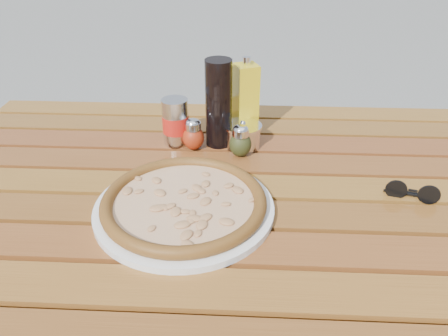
{
  "coord_description": "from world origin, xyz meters",
  "views": [
    {
      "loc": [
        0.04,
        -0.8,
        1.28
      ],
      "look_at": [
        0.0,
        0.02,
        0.78
      ],
      "focal_mm": 35.0,
      "sensor_mm": 36.0,
      "label": 1
    }
  ],
  "objects_px": {
    "plate": "(184,208)",
    "soda_can": "(176,122)",
    "pizza": "(184,202)",
    "dark_bottle": "(219,104)",
    "pepper_shaker": "(193,135)",
    "olive_oil_cruet": "(246,100)",
    "oregano_shaker": "(240,141)",
    "parmesan_tin": "(243,135)",
    "sunglasses": "(412,192)",
    "table": "(224,212)"
  },
  "relations": [
    {
      "from": "table",
      "to": "pepper_shaker",
      "type": "distance_m",
      "value": 0.22
    },
    {
      "from": "table",
      "to": "dark_bottle",
      "type": "distance_m",
      "value": 0.27
    },
    {
      "from": "olive_oil_cruet",
      "to": "parmesan_tin",
      "type": "xyz_separation_m",
      "value": [
        -0.01,
        -0.07,
        -0.07
      ]
    },
    {
      "from": "plate",
      "to": "pizza",
      "type": "distance_m",
      "value": 0.02
    },
    {
      "from": "pepper_shaker",
      "to": "oregano_shaker",
      "type": "xyz_separation_m",
      "value": [
        0.12,
        -0.03,
        0.0
      ]
    },
    {
      "from": "pizza",
      "to": "parmesan_tin",
      "type": "bearing_deg",
      "value": 68.37
    },
    {
      "from": "sunglasses",
      "to": "dark_bottle",
      "type": "bearing_deg",
      "value": 166.07
    },
    {
      "from": "table",
      "to": "parmesan_tin",
      "type": "bearing_deg",
      "value": 77.97
    },
    {
      "from": "plate",
      "to": "olive_oil_cruet",
      "type": "bearing_deg",
      "value": 71.59
    },
    {
      "from": "pizza",
      "to": "olive_oil_cruet",
      "type": "height_order",
      "value": "olive_oil_cruet"
    },
    {
      "from": "oregano_shaker",
      "to": "olive_oil_cruet",
      "type": "height_order",
      "value": "olive_oil_cruet"
    },
    {
      "from": "dark_bottle",
      "to": "olive_oil_cruet",
      "type": "xyz_separation_m",
      "value": [
        0.07,
        0.06,
        -0.01
      ]
    },
    {
      "from": "oregano_shaker",
      "to": "soda_can",
      "type": "height_order",
      "value": "soda_can"
    },
    {
      "from": "oregano_shaker",
      "to": "soda_can",
      "type": "xyz_separation_m",
      "value": [
        -0.17,
        0.06,
        0.02
      ]
    },
    {
      "from": "pizza",
      "to": "soda_can",
      "type": "height_order",
      "value": "soda_can"
    },
    {
      "from": "dark_bottle",
      "to": "oregano_shaker",
      "type": "bearing_deg",
      "value": -46.99
    },
    {
      "from": "plate",
      "to": "oregano_shaker",
      "type": "xyz_separation_m",
      "value": [
        0.11,
        0.23,
        0.03
      ]
    },
    {
      "from": "parmesan_tin",
      "to": "oregano_shaker",
      "type": "bearing_deg",
      "value": -95.5
    },
    {
      "from": "dark_bottle",
      "to": "sunglasses",
      "type": "xyz_separation_m",
      "value": [
        0.42,
        -0.23,
        -0.09
      ]
    },
    {
      "from": "pepper_shaker",
      "to": "soda_can",
      "type": "xyz_separation_m",
      "value": [
        -0.05,
        0.03,
        0.02
      ]
    },
    {
      "from": "dark_bottle",
      "to": "soda_can",
      "type": "height_order",
      "value": "dark_bottle"
    },
    {
      "from": "sunglasses",
      "to": "soda_can",
      "type": "bearing_deg",
      "value": 171.65
    },
    {
      "from": "plate",
      "to": "pepper_shaker",
      "type": "height_order",
      "value": "pepper_shaker"
    },
    {
      "from": "parmesan_tin",
      "to": "sunglasses",
      "type": "xyz_separation_m",
      "value": [
        0.36,
        -0.22,
        -0.01
      ]
    },
    {
      "from": "oregano_shaker",
      "to": "sunglasses",
      "type": "bearing_deg",
      "value": -24.95
    },
    {
      "from": "parmesan_tin",
      "to": "olive_oil_cruet",
      "type": "bearing_deg",
      "value": 85.72
    },
    {
      "from": "olive_oil_cruet",
      "to": "pizza",
      "type": "bearing_deg",
      "value": -108.41
    },
    {
      "from": "plate",
      "to": "soda_can",
      "type": "height_order",
      "value": "soda_can"
    },
    {
      "from": "plate",
      "to": "oregano_shaker",
      "type": "height_order",
      "value": "oregano_shaker"
    },
    {
      "from": "olive_oil_cruet",
      "to": "oregano_shaker",
      "type": "bearing_deg",
      "value": -94.78
    },
    {
      "from": "table",
      "to": "olive_oil_cruet",
      "type": "distance_m",
      "value": 0.31
    },
    {
      "from": "pepper_shaker",
      "to": "sunglasses",
      "type": "bearing_deg",
      "value": -22.39
    },
    {
      "from": "oregano_shaker",
      "to": "olive_oil_cruet",
      "type": "xyz_separation_m",
      "value": [
        0.01,
        0.12,
        0.06
      ]
    },
    {
      "from": "sunglasses",
      "to": "table",
      "type": "bearing_deg",
      "value": -170.29
    },
    {
      "from": "oregano_shaker",
      "to": "soda_can",
      "type": "bearing_deg",
      "value": 161.17
    },
    {
      "from": "pepper_shaker",
      "to": "soda_can",
      "type": "relative_size",
      "value": 0.68
    },
    {
      "from": "oregano_shaker",
      "to": "dark_bottle",
      "type": "distance_m",
      "value": 0.11
    },
    {
      "from": "plate",
      "to": "sunglasses",
      "type": "relative_size",
      "value": 3.24
    },
    {
      "from": "parmesan_tin",
      "to": "sunglasses",
      "type": "height_order",
      "value": "parmesan_tin"
    },
    {
      "from": "soda_can",
      "to": "parmesan_tin",
      "type": "relative_size",
      "value": 1.06
    },
    {
      "from": "plate",
      "to": "dark_bottle",
      "type": "height_order",
      "value": "dark_bottle"
    },
    {
      "from": "oregano_shaker",
      "to": "parmesan_tin",
      "type": "height_order",
      "value": "oregano_shaker"
    },
    {
      "from": "table",
      "to": "dark_bottle",
      "type": "xyz_separation_m",
      "value": [
        -0.02,
        0.19,
        0.19
      ]
    },
    {
      "from": "dark_bottle",
      "to": "parmesan_tin",
      "type": "height_order",
      "value": "dark_bottle"
    },
    {
      "from": "table",
      "to": "oregano_shaker",
      "type": "height_order",
      "value": "oregano_shaker"
    },
    {
      "from": "pepper_shaker",
      "to": "olive_oil_cruet",
      "type": "xyz_separation_m",
      "value": [
        0.13,
        0.09,
        0.06
      ]
    },
    {
      "from": "dark_bottle",
      "to": "olive_oil_cruet",
      "type": "bearing_deg",
      "value": 42.01
    },
    {
      "from": "table",
      "to": "soda_can",
      "type": "distance_m",
      "value": 0.27
    },
    {
      "from": "plate",
      "to": "soda_can",
      "type": "xyz_separation_m",
      "value": [
        -0.06,
        0.29,
        0.05
      ]
    },
    {
      "from": "olive_oil_cruet",
      "to": "table",
      "type": "bearing_deg",
      "value": -99.91
    }
  ]
}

